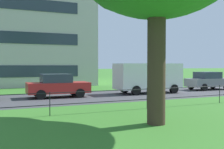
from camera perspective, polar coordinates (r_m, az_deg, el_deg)
name	(u,v)px	position (r m, az deg, el deg)	size (l,w,h in m)	color
street_strip	(29,100)	(17.74, -16.54, -4.99)	(80.00, 6.85, 0.01)	#424247
park_fence	(50,100)	(11.95, -12.61, -5.05)	(38.00, 0.04, 1.00)	black
car_red_far_left	(58,86)	(18.61, -11.04, -2.23)	(4.05, 1.91, 1.54)	red
panel_van_right	(148,76)	(21.15, 7.39, -0.38)	(5.05, 2.21, 2.24)	white
car_grey_center	(208,81)	(25.38, 19.12, -1.20)	(4.02, 1.84, 1.54)	slate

